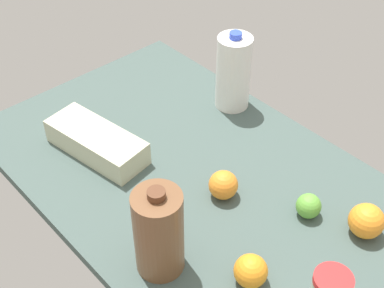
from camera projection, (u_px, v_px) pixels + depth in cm
name	position (u px, v px, depth cm)	size (l,w,h in cm)	color
countertop	(192.00, 175.00, 146.75)	(120.00, 76.00, 3.00)	#425550
chocolate_milk_jug	(159.00, 232.00, 115.44)	(11.04, 11.04, 24.00)	brown
egg_carton	(97.00, 142.00, 149.50)	(30.17, 11.78, 7.25)	beige
milk_jug	(233.00, 72.00, 161.09)	(10.54, 10.54, 25.40)	white
orange_loose	(366.00, 221.00, 126.88)	(8.61, 8.61, 8.61)	orange
orange_beside_bowl	(251.00, 271.00, 116.75)	(7.63, 7.63, 7.63)	orange
orange_far_back	(224.00, 184.00, 136.80)	(7.64, 7.64, 7.64)	orange
lime_near_front	(309.00, 206.00, 132.03)	(6.32, 6.32, 6.32)	#61AA3B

